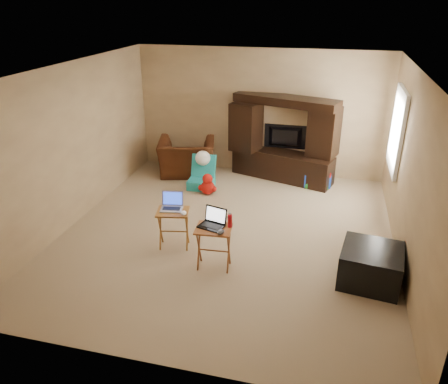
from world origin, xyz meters
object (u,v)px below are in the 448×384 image
(tray_table_right, at_px, (214,248))
(laptop_left, at_px, (171,202))
(recliner, at_px, (187,157))
(plush_toy, at_px, (208,184))
(push_toy, at_px, (317,178))
(ottoman, at_px, (371,266))
(mouse_left, at_px, (184,213))
(water_bottle, at_px, (230,221))
(television, at_px, (285,138))
(laptop_right, at_px, (211,219))
(child_rocker, at_px, (201,173))
(tray_table_left, at_px, (174,229))
(entertainment_center, at_px, (284,139))
(mouse_right, at_px, (221,232))

(tray_table_right, relative_size, laptop_left, 1.98)
(recliner, height_order, plush_toy, recliner)
(recliner, relative_size, plush_toy, 2.77)
(push_toy, height_order, ottoman, ottoman)
(laptop_left, xyz_separation_m, mouse_left, (0.22, -0.10, -0.10))
(ottoman, relative_size, water_bottle, 3.97)
(television, distance_m, plush_toy, 1.90)
(television, bearing_deg, ottoman, 114.62)
(tray_table_right, relative_size, laptop_right, 1.91)
(child_rocker, xyz_separation_m, push_toy, (2.17, 0.59, -0.12))
(ottoman, height_order, laptop_right, laptop_right)
(ottoman, bearing_deg, tray_table_left, 175.81)
(push_toy, distance_m, laptop_left, 3.39)
(laptop_right, xyz_separation_m, water_bottle, (0.24, 0.06, -0.03))
(recliner, height_order, ottoman, recliner)
(water_bottle, bearing_deg, entertainment_center, 84.93)
(plush_toy, height_order, push_toy, plush_toy)
(laptop_left, distance_m, water_bottle, 0.99)
(ottoman, bearing_deg, laptop_right, -175.69)
(laptop_left, relative_size, mouse_right, 2.49)
(mouse_left, distance_m, water_bottle, 0.76)
(ottoman, relative_size, tray_table_left, 1.26)
(water_bottle, bearing_deg, recliner, 117.89)
(water_bottle, bearing_deg, plush_toy, 113.12)
(ottoman, distance_m, laptop_left, 2.82)
(tray_table_right, bearing_deg, laptop_right, 149.32)
(tray_table_right, xyz_separation_m, water_bottle, (0.20, 0.08, 0.40))
(plush_toy, distance_m, water_bottle, 2.46)
(television, distance_m, child_rocker, 1.85)
(television, bearing_deg, tray_table_left, 69.93)
(tray_table_left, distance_m, laptop_right, 0.87)
(recliner, distance_m, plush_toy, 1.12)
(child_rocker, height_order, push_toy, child_rocker)
(tray_table_right, height_order, mouse_right, mouse_right)
(push_toy, bearing_deg, child_rocker, -172.06)
(tray_table_right, bearing_deg, plush_toy, 103.90)
(entertainment_center, height_order, push_toy, entertainment_center)
(recliner, height_order, push_toy, recliner)
(tray_table_right, bearing_deg, ottoman, 0.85)
(laptop_left, bearing_deg, child_rocker, 85.62)
(plush_toy, distance_m, mouse_left, 2.05)
(tray_table_right, xyz_separation_m, laptop_left, (-0.74, 0.41, 0.40))
(push_toy, distance_m, ottoman, 3.07)
(water_bottle, bearing_deg, ottoman, 3.01)
(television, distance_m, push_toy, 1.05)
(laptop_left, distance_m, mouse_left, 0.26)
(recliner, distance_m, laptop_left, 2.87)
(television, relative_size, mouse_left, 7.05)
(ottoman, xyz_separation_m, mouse_left, (-2.56, 0.13, 0.37))
(ottoman, height_order, water_bottle, water_bottle)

